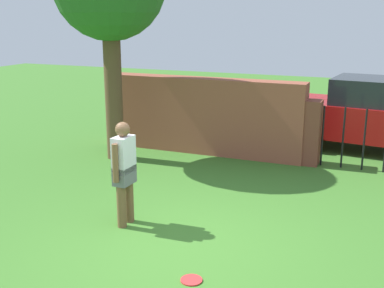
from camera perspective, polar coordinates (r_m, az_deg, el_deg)
ground_plane at (r=6.99m, az=-1.48°, el=-11.88°), size 40.00×40.00×0.00m
brick_wall at (r=11.33m, az=1.09°, el=3.36°), size 4.80×0.50×1.75m
person at (r=7.42m, az=-7.94°, el=-2.90°), size 0.23×0.54×1.62m
fence_gate at (r=10.62m, az=20.65°, el=0.62°), size 3.09×0.44×1.40m
car at (r=12.23m, az=20.79°, el=3.18°), size 4.36×2.28×1.72m
frisbee_red at (r=6.19m, az=-0.07°, el=-15.62°), size 0.27×0.27×0.02m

